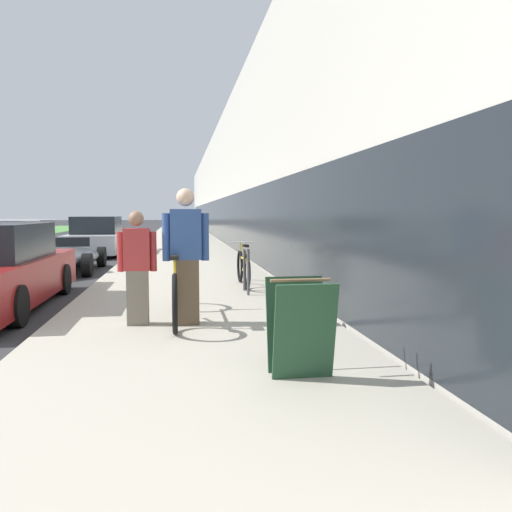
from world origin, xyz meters
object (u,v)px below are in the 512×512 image
object	(u,v)px
person_bystander	(137,268)
cruiser_bike_nearest	(243,268)
parked_sedan_far	(97,238)
sandwich_board_sign	(300,327)
person_rider	(186,256)
tandem_bicycle	(175,291)
bike_rack_hoop	(246,266)
vintage_roadster_curbside	(63,258)

from	to	relation	value
person_bystander	cruiser_bike_nearest	distance (m)	3.79
parked_sedan_far	sandwich_board_sign	bearing A→B (deg)	-74.77
person_rider	sandwich_board_sign	distance (m)	2.55
tandem_bicycle	parked_sedan_far	xyz separation A→B (m)	(-3.01, 12.67, 0.15)
bike_rack_hoop	vintage_roadster_curbside	size ratio (longest dim) A/B	0.20
vintage_roadster_curbside	tandem_bicycle	bearing A→B (deg)	-66.87
sandwich_board_sign	vintage_roadster_curbside	xyz separation A→B (m)	(-4.21, 9.78, -0.17)
tandem_bicycle	sandwich_board_sign	xyz separation A→B (m)	(1.15, -2.61, 0.05)
person_bystander	parked_sedan_far	size ratio (longest dim) A/B	0.33
person_rider	person_bystander	size ratio (longest dim) A/B	1.20
cruiser_bike_nearest	sandwich_board_sign	bearing A→B (deg)	-92.08
sandwich_board_sign	bike_rack_hoop	bearing A→B (deg)	88.24
person_rider	bike_rack_hoop	bearing A→B (deg)	65.19
parked_sedan_far	vintage_roadster_curbside	bearing A→B (deg)	-90.56
vintage_roadster_curbside	parked_sedan_far	bearing A→B (deg)	89.44
person_rider	parked_sedan_far	bearing A→B (deg)	103.68
bike_rack_hoop	cruiser_bike_nearest	xyz separation A→B (m)	(0.06, 0.87, -0.14)
person_bystander	parked_sedan_far	distance (m)	13.15
person_rider	parked_sedan_far	world-z (taller)	person_rider
tandem_bicycle	vintage_roadster_curbside	size ratio (longest dim) A/B	0.61
bike_rack_hoop	parked_sedan_far	world-z (taller)	parked_sedan_far
tandem_bicycle	person_rider	distance (m)	0.61
tandem_bicycle	person_rider	world-z (taller)	person_rider
person_rider	cruiser_bike_nearest	distance (m)	3.61
sandwich_board_sign	vintage_roadster_curbside	world-z (taller)	sandwich_board_sign
cruiser_bike_nearest	tandem_bicycle	bearing A→B (deg)	-113.95
bike_rack_hoop	cruiser_bike_nearest	bearing A→B (deg)	86.20
person_bystander	bike_rack_hoop	distance (m)	3.02
person_rider	vintage_roadster_curbside	world-z (taller)	person_rider
bike_rack_hoop	cruiser_bike_nearest	size ratio (longest dim) A/B	0.47
sandwich_board_sign	parked_sedan_far	world-z (taller)	parked_sedan_far
person_rider	cruiser_bike_nearest	size ratio (longest dim) A/B	1.00
sandwich_board_sign	parked_sedan_far	xyz separation A→B (m)	(-4.16, 15.28, 0.10)
person_rider	vintage_roadster_curbside	bearing A→B (deg)	113.24
cruiser_bike_nearest	sandwich_board_sign	size ratio (longest dim) A/B	2.01
person_bystander	bike_rack_hoop	bearing A→B (deg)	53.41
cruiser_bike_nearest	sandwich_board_sign	distance (m)	5.66
tandem_bicycle	person_rider	bearing A→B (deg)	-64.22
tandem_bicycle	bike_rack_hoop	xyz separation A→B (m)	(1.30, 2.17, 0.11)
bike_rack_hoop	sandwich_board_sign	distance (m)	4.79
person_rider	person_bystander	world-z (taller)	person_rider
person_rider	cruiser_bike_nearest	world-z (taller)	person_rider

